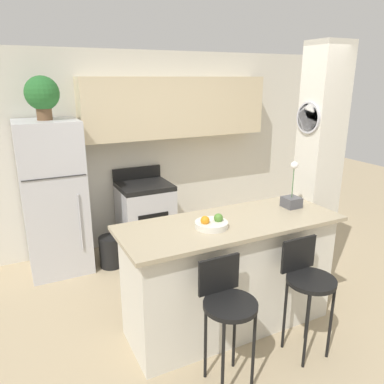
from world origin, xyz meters
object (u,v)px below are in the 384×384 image
Objects in this scene: potted_plant_on_fridge at (42,95)px; orchid_vase at (292,197)px; refrigerator at (54,198)px; trash_bin at (111,251)px; bar_stool_left at (227,304)px; fruit_bowl at (212,224)px; bar_stool_right at (307,280)px; stove_range at (145,216)px.

orchid_vase is (1.95, -1.77, -0.91)m from potted_plant_on_fridge.
refrigerator is 0.92m from trash_bin.
fruit_bowl is (0.15, 0.52, 0.41)m from bar_stool_left.
refrigerator is at bearing 118.59° from fruit_bowl.
potted_plant_on_fridge is at bearing 117.51° from refrigerator.
bar_stool_right is 2.10× the size of potted_plant_on_fridge.
refrigerator reaches higher than orchid_vase.
bar_stool_left is 2.56× the size of trash_bin.
potted_plant_on_fridge reaches higher than bar_stool_left.
stove_range is 2.46m from bar_stool_left.
bar_stool_right is at bearing -55.93° from potted_plant_on_fridge.
bar_stool_right is (0.75, 0.00, 0.00)m from bar_stool_left.
stove_range is at bearing 1.96° from refrigerator.
bar_stool_right is at bearing 0.00° from bar_stool_left.
stove_range is at bearing 84.49° from bar_stool_left.
orchid_vase is (0.33, 0.63, 0.47)m from bar_stool_right.
trash_bin is at bearing -22.22° from potted_plant_on_fridge.
refrigerator is 1.66× the size of stove_range.
bar_stool_left is (0.87, -2.40, -0.23)m from refrigerator.
stove_range is 2.82× the size of trash_bin.
potted_plant_on_fridge is at bearing 157.78° from trash_bin.
fruit_bowl is (-0.08, -1.92, 0.61)m from stove_range.
stove_range is 3.90× the size of fruit_bowl.
bar_stool_left is at bearing 180.00° from bar_stool_right.
refrigerator reaches higher than bar_stool_left.
trash_bin is (0.56, -0.23, -1.85)m from potted_plant_on_fridge.
fruit_bowl is at bearing -173.37° from orchid_vase.
trash_bin is (-0.31, 2.17, -0.47)m from bar_stool_left.
refrigerator is at bearing -178.04° from stove_range.
stove_range reaches higher than bar_stool_left.
refrigerator reaches higher than trash_bin.
orchid_vase is at bearing 62.24° from bar_stool_right.
bar_stool_left is 2.24m from trash_bin.
stove_range is at bearing 26.12° from trash_bin.
bar_stool_left is 0.75m from bar_stool_right.
bar_stool_right is (0.52, -2.44, 0.20)m from stove_range.
orchid_vase is at bearing -42.21° from potted_plant_on_fridge.
potted_plant_on_fridge is at bearing 124.07° from bar_stool_right.
trash_bin is (0.56, -0.23, -0.70)m from refrigerator.
stove_range reaches higher than bar_stool_right.
fruit_bowl is at bearing -74.33° from trash_bin.
trash_bin is at bearing 132.07° from orchid_vase.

